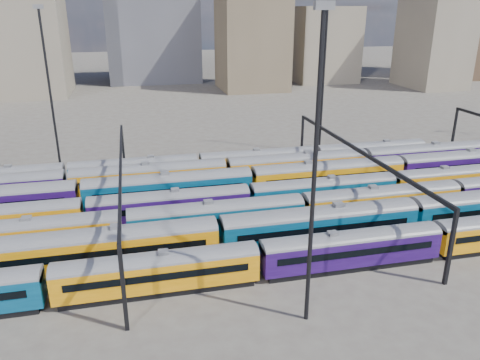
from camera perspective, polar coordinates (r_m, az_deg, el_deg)
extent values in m
plane|color=#48413D|center=(61.82, 5.15, -3.82)|extent=(500.00, 500.00, 0.00)
cube|color=black|center=(45.78, -9.81, -12.90)|extent=(17.87, 2.32, 0.66)
cube|color=#B86F07|center=(44.89, -9.94, -11.09)|extent=(18.81, 2.73, 2.73)
cylinder|color=#4C4C51|center=(44.20, -10.05, -9.57)|extent=(18.81, 2.73, 2.73)
cube|color=black|center=(43.54, -9.84, -11.65)|extent=(16.56, 0.06, 0.71)
cube|color=black|center=(45.92, -10.08, -9.85)|extent=(16.56, 0.06, 0.71)
cube|color=slate|center=(43.85, -10.11, -8.75)|extent=(0.94, 0.85, 0.33)
cube|color=black|center=(50.20, 13.21, -9.96)|extent=(17.87, 2.32, 0.66)
cube|color=#1B083D|center=(49.38, 13.37, -8.26)|extent=(18.81, 2.73, 2.73)
cylinder|color=#4C4C51|center=(48.76, 13.50, -6.85)|extent=(18.81, 2.73, 2.73)
cube|color=black|center=(48.16, 14.12, -8.67)|extent=(16.56, 0.06, 0.71)
cube|color=black|center=(50.32, 12.71, -7.22)|extent=(16.56, 0.06, 0.71)
cube|color=slate|center=(48.44, 13.57, -6.09)|extent=(0.94, 0.85, 0.33)
cube|color=black|center=(50.13, -15.61, -10.16)|extent=(20.98, 2.72, 0.77)
cube|color=#B86F07|center=(49.18, -15.82, -8.16)|extent=(22.09, 3.20, 3.20)
cylinder|color=#4C4C51|center=(48.46, -16.00, -6.49)|extent=(22.09, 3.20, 3.20)
cube|color=black|center=(47.57, -15.93, -8.67)|extent=(19.44, 0.06, 0.83)
cube|color=black|center=(50.45, -15.81, -6.92)|extent=(19.44, 0.06, 0.83)
cube|color=slate|center=(48.09, -16.10, -5.58)|extent=(1.10, 0.99, 0.39)
cube|color=black|center=(53.59, 9.55, -7.56)|extent=(20.98, 2.72, 0.77)
cube|color=#05334F|center=(52.70, 9.68, -5.65)|extent=(22.09, 3.20, 3.20)
cylinder|color=#4C4C51|center=(52.03, 9.78, -4.06)|extent=(22.09, 3.20, 3.20)
cube|color=black|center=(51.20, 10.39, -6.02)|extent=(19.44, 0.06, 0.83)
cube|color=black|center=(53.88, 9.05, -4.56)|extent=(19.44, 0.06, 0.83)
cube|color=slate|center=(51.68, 9.84, -3.20)|extent=(1.10, 0.99, 0.39)
cube|color=black|center=(55.79, -24.59, -8.13)|extent=(19.26, 2.50, 0.71)
cube|color=#B86F07|center=(55.00, -24.86, -6.45)|extent=(20.27, 2.94, 2.94)
cylinder|color=#4C4C51|center=(54.40, -25.09, -5.06)|extent=(20.27, 2.94, 2.94)
cube|color=black|center=(53.54, -25.20, -6.81)|extent=(17.84, 0.06, 0.76)
cube|color=black|center=(56.17, -24.65, -5.46)|extent=(17.84, 0.06, 0.76)
cube|color=slate|center=(54.10, -25.21, -4.31)|extent=(1.01, 0.91, 0.35)
cube|color=black|center=(55.11, -2.79, -6.50)|extent=(19.26, 2.50, 0.71)
cube|color=#05334F|center=(54.31, -2.82, -4.78)|extent=(20.27, 2.94, 2.94)
cylinder|color=#4C4C51|center=(53.71, -2.85, -3.36)|extent=(20.27, 2.94, 2.94)
cube|color=black|center=(52.83, -2.53, -5.10)|extent=(17.84, 0.06, 0.76)
cube|color=black|center=(55.50, -3.11, -3.81)|extent=(17.84, 0.06, 0.76)
cube|color=slate|center=(53.40, -2.86, -2.59)|extent=(1.01, 0.91, 0.35)
cube|color=black|center=(61.91, 16.62, -4.25)|extent=(19.26, 2.50, 0.71)
cube|color=#B86F07|center=(61.20, 16.79, -2.69)|extent=(20.27, 2.94, 2.94)
cylinder|color=#4C4C51|center=(60.66, 16.93, -1.41)|extent=(20.27, 2.94, 2.94)
cube|color=black|center=(59.89, 17.51, -2.91)|extent=(17.84, 0.06, 0.76)
cube|color=black|center=(62.25, 16.16, -1.88)|extent=(17.84, 0.06, 0.76)
cube|color=slate|center=(60.39, 17.00, -0.72)|extent=(1.01, 0.91, 0.35)
cube|color=black|center=(59.04, -8.40, -4.81)|extent=(18.58, 2.41, 0.68)
cube|color=#1B083D|center=(58.33, -8.49, -3.24)|extent=(19.56, 2.84, 2.84)
cylinder|color=#4C4C51|center=(57.78, -8.56, -1.95)|extent=(19.56, 2.84, 2.84)
cube|color=black|center=(56.87, -8.37, -3.49)|extent=(17.21, 0.06, 0.73)
cube|color=black|center=(59.52, -8.63, -2.40)|extent=(17.21, 0.06, 0.73)
cube|color=slate|center=(57.50, -8.60, -1.26)|extent=(0.98, 0.88, 0.34)
cube|color=black|center=(63.57, 10.00, -3.02)|extent=(18.58, 2.41, 0.68)
cube|color=#05334F|center=(62.91, 10.10, -1.55)|extent=(19.56, 2.84, 2.84)
cylinder|color=#4C4C51|center=(62.40, 10.18, -0.34)|extent=(19.56, 2.84, 2.84)
cube|color=black|center=(61.57, 10.63, -1.74)|extent=(17.21, 0.06, 0.73)
cube|color=black|center=(64.01, 9.62, -0.81)|extent=(17.21, 0.06, 0.73)
cube|color=slate|center=(62.15, 10.22, 0.31)|extent=(0.98, 0.88, 0.34)
cube|color=black|center=(73.55, 24.64, -1.37)|extent=(18.58, 2.41, 0.68)
cube|color=#B86F07|center=(72.98, 24.84, -0.09)|extent=(19.56, 2.84, 2.84)
cylinder|color=#4C4C51|center=(72.54, 25.00, 0.96)|extent=(19.56, 2.84, 2.84)
cube|color=black|center=(71.82, 25.55, -0.22)|extent=(17.21, 0.06, 0.73)
cube|color=black|center=(73.93, 24.22, 0.54)|extent=(17.21, 0.06, 0.73)
cube|color=slate|center=(72.32, 25.09, 1.53)|extent=(0.98, 0.88, 0.34)
cube|color=black|center=(63.61, -8.56, -2.88)|extent=(20.94, 2.72, 0.77)
cube|color=#05334F|center=(62.86, -8.65, -1.22)|extent=(22.04, 3.20, 3.20)
cylinder|color=#4C4C51|center=(62.30, -8.73, 0.15)|extent=(22.04, 3.20, 3.20)
cube|color=black|center=(61.22, -8.53, -1.43)|extent=(19.40, 0.06, 0.83)
cube|color=black|center=(64.23, -8.79, -0.39)|extent=(19.40, 0.06, 0.83)
cube|color=slate|center=(62.01, -8.77, 0.89)|extent=(1.10, 0.99, 0.39)
cube|color=black|center=(68.84, 10.54, -1.17)|extent=(20.94, 2.72, 0.77)
cube|color=#B86F07|center=(68.15, 10.65, 0.38)|extent=(22.04, 3.20, 3.20)
cylinder|color=#4C4C51|center=(67.64, 10.73, 1.65)|extent=(22.04, 3.20, 3.20)
cube|color=black|center=(66.64, 11.21, 0.23)|extent=(19.40, 0.06, 0.83)
cube|color=black|center=(69.42, 10.14, 1.12)|extent=(19.40, 0.06, 0.83)
cube|color=slate|center=(67.37, 10.78, 2.34)|extent=(1.10, 0.99, 0.39)
cube|color=black|center=(80.36, 25.53, 0.27)|extent=(20.94, 2.72, 0.77)
cube|color=#1B083D|center=(79.77, 25.74, 1.61)|extent=(22.04, 3.20, 3.20)
cylinder|color=#4C4C51|center=(79.33, 25.92, 2.70)|extent=(22.04, 3.20, 3.20)
cube|color=black|center=(78.48, 26.50, 1.50)|extent=(19.40, 0.06, 0.83)
cube|color=black|center=(80.86, 25.09, 2.23)|extent=(19.40, 0.06, 0.83)
cube|color=slate|center=(79.11, 26.01, 3.29)|extent=(1.10, 0.99, 0.39)
cube|color=black|center=(68.14, -10.82, -1.43)|extent=(20.47, 2.66, 0.75)
cube|color=#B86F07|center=(67.46, -10.92, 0.10)|extent=(21.55, 3.12, 3.12)
cylinder|color=#4C4C51|center=(66.94, -11.01, 1.36)|extent=(21.55, 3.12, 3.12)
cube|color=black|center=(65.84, -10.87, -0.05)|extent=(18.96, 0.06, 0.81)
cube|color=black|center=(68.82, -11.01, 0.84)|extent=(18.96, 0.06, 0.81)
cube|color=slate|center=(66.68, -11.06, 2.04)|extent=(1.08, 0.97, 0.38)
cube|color=black|center=(72.19, 6.99, 0.04)|extent=(20.47, 2.66, 0.75)
cube|color=#B86F07|center=(71.54, 7.05, 1.50)|extent=(21.55, 3.12, 3.12)
cylinder|color=#4C4C51|center=(71.06, 7.11, 2.69)|extent=(21.55, 3.12, 3.12)
cube|color=black|center=(70.02, 7.51, 1.38)|extent=(18.96, 0.06, 0.81)
cube|color=black|center=(72.83, 6.64, 2.17)|extent=(18.96, 0.06, 0.81)
cube|color=slate|center=(70.82, 7.14, 3.34)|extent=(1.08, 0.97, 0.38)
cube|color=black|center=(82.22, 21.67, 1.26)|extent=(20.47, 2.66, 0.75)
cube|color=#1B083D|center=(81.66, 21.84, 2.55)|extent=(21.55, 3.12, 3.12)
cylinder|color=#4C4C51|center=(81.23, 21.98, 3.59)|extent=(21.55, 3.12, 3.12)
cube|color=black|center=(80.33, 22.50, 2.46)|extent=(18.96, 0.06, 0.81)
cube|color=black|center=(82.79, 21.27, 3.12)|extent=(18.96, 0.06, 0.81)
cube|color=slate|center=(81.02, 22.06, 4.16)|extent=(1.08, 0.97, 0.38)
cube|color=black|center=(72.81, -12.62, -0.17)|extent=(17.91, 2.32, 0.66)
cube|color=#05334F|center=(72.25, -12.72, 1.09)|extent=(18.86, 2.73, 2.73)
cylinder|color=#4C4C51|center=(71.83, -12.81, 2.12)|extent=(18.86, 2.73, 2.73)
cube|color=black|center=(70.83, -12.72, 0.98)|extent=(16.59, 0.06, 0.71)
cube|color=black|center=(73.46, -12.77, 1.68)|extent=(16.59, 0.06, 0.71)
cube|color=slate|center=(71.61, -12.85, 2.67)|extent=(0.94, 0.85, 0.33)
cube|color=black|center=(75.29, 2.31, 1.01)|extent=(17.91, 2.32, 0.66)
cube|color=#B86F07|center=(74.75, 2.33, 2.23)|extent=(18.86, 2.73, 2.73)
cylinder|color=#4C4C51|center=(74.34, 2.34, 3.24)|extent=(18.86, 2.73, 2.73)
cube|color=black|center=(73.38, 2.62, 2.15)|extent=(16.59, 0.06, 0.71)
cube|color=black|center=(75.92, 2.05, 2.79)|extent=(16.59, 0.06, 0.71)
cube|color=slate|center=(74.13, 2.35, 3.78)|extent=(0.94, 0.85, 0.33)
cube|color=black|center=(82.42, 15.47, 1.99)|extent=(17.91, 2.32, 0.66)
cube|color=#1B083D|center=(81.93, 15.58, 3.12)|extent=(18.86, 2.73, 2.73)
cylinder|color=#4C4C51|center=(81.55, 15.67, 4.03)|extent=(18.86, 2.73, 2.73)
cube|color=black|center=(80.68, 16.06, 3.05)|extent=(16.59, 0.06, 0.71)
cube|color=black|center=(83.00, 15.16, 3.61)|extent=(16.59, 0.06, 0.71)
cube|color=slate|center=(81.36, 15.72, 4.53)|extent=(0.94, 0.85, 0.33)
cube|color=black|center=(39.62, -14.04, -12.69)|extent=(0.35, 0.35, 8.00)
cube|color=black|center=(76.46, -14.03, 3.60)|extent=(0.35, 0.35, 8.00)
cube|color=black|center=(56.22, -14.36, 1.64)|extent=(0.30, 40.00, 0.45)
cube|color=black|center=(48.60, 24.30, -7.48)|extent=(0.35, 0.35, 8.00)
cube|color=black|center=(81.48, 7.58, 5.05)|extent=(0.35, 0.35, 8.00)
cube|color=black|center=(62.88, 14.08, 3.63)|extent=(0.30, 40.00, 0.45)
cube|color=black|center=(96.08, 24.67, 5.70)|extent=(0.35, 0.35, 8.00)
cylinder|color=black|center=(77.41, -22.07, 9.41)|extent=(0.36, 0.36, 25.00)
cube|color=slate|center=(76.36, -23.39, 18.84)|extent=(1.40, 0.50, 0.60)
cylinder|color=black|center=(36.38, 8.99, -0.34)|extent=(0.36, 0.36, 25.00)
cube|color=slate|center=(34.11, 10.23, 20.22)|extent=(1.40, 0.50, 0.60)
cylinder|color=black|center=(85.22, 10.11, 11.43)|extent=(0.36, 0.36, 25.00)
cube|color=slate|center=(84.27, 10.67, 20.05)|extent=(1.40, 0.50, 0.60)
cube|color=#665B4C|center=(158.87, -27.21, 17.26)|extent=(34.22, 24.48, 45.24)
cube|color=#38383F|center=(176.88, -10.63, 17.44)|extent=(31.45, 23.82, 34.83)
cube|color=brown|center=(155.76, 1.47, 17.26)|extent=(20.53, 21.40, 33.97)
cube|color=#665B4C|center=(176.16, 10.03, 15.97)|extent=(21.40, 20.66, 25.64)
cube|color=#665B4C|center=(172.06, 22.62, 15.78)|extent=(16.30, 22.06, 32.15)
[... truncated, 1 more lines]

